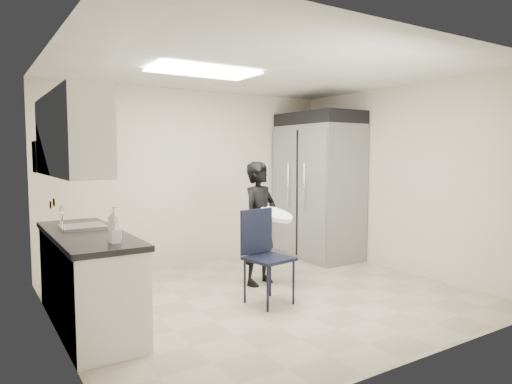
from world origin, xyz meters
TOP-DOWN VIEW (x-y plane):
  - floor at (0.00, 0.00)m, footprint 4.50×4.50m
  - ceiling at (0.00, 0.00)m, footprint 4.50×4.50m
  - back_wall at (0.00, 2.00)m, footprint 4.50×0.00m
  - left_wall at (-2.25, 0.00)m, footprint 0.00×4.00m
  - right_wall at (2.25, 0.00)m, footprint 0.00×4.00m
  - ceiling_panel at (-0.60, 0.40)m, footprint 1.20×0.60m
  - lower_counter at (-1.95, 0.20)m, footprint 0.60×1.90m
  - countertop at (-1.95, 0.20)m, footprint 0.64×1.95m
  - sink at (-1.93, 0.45)m, footprint 0.42×0.40m
  - faucet at (-2.13, 0.45)m, footprint 0.02×0.02m
  - upper_cabinets at (-2.08, 0.20)m, footprint 0.35×1.80m
  - towel_dispenser at (-2.14, 1.35)m, footprint 0.22×0.30m
  - notice_sticker_left at (-2.24, 0.10)m, footprint 0.00×0.12m
  - notice_sticker_right at (-2.24, 0.30)m, footprint 0.00×0.12m
  - commercial_fridge at (1.83, 1.27)m, footprint 0.80×1.35m
  - fridge_compressor at (1.83, 1.27)m, footprint 0.80×1.35m
  - folding_chair at (-0.13, -0.21)m, footprint 0.51×0.51m
  - man_tuxedo at (0.21, 0.50)m, footprint 0.67×0.55m
  - bucket_lid at (0.30, 0.26)m, footprint 0.52×0.52m
  - soap_bottle_a at (-1.86, -0.43)m, footprint 0.14×0.14m
  - soap_bottle_b at (-1.87, -0.49)m, footprint 0.08×0.09m

SIDE VIEW (x-z plane):
  - floor at x=0.00m, z-range 0.00..0.00m
  - lower_counter at x=-1.95m, z-range 0.00..0.86m
  - folding_chair at x=-0.13m, z-range 0.00..1.01m
  - man_tuxedo at x=0.21m, z-range 0.00..1.56m
  - sink at x=-1.93m, z-range 0.80..0.94m
  - countertop at x=-1.95m, z-range 0.86..0.91m
  - bucket_lid at x=0.30m, z-range 0.88..0.93m
  - soap_bottle_b at x=-1.87m, z-range 0.91..1.08m
  - faucet at x=-2.13m, z-range 0.90..1.14m
  - commercial_fridge at x=1.83m, z-range 0.00..2.10m
  - soap_bottle_a at x=-1.86m, z-range 0.91..1.21m
  - notice_sticker_right at x=-2.24m, z-range 1.15..1.21m
  - notice_sticker_left at x=-2.24m, z-range 1.19..1.25m
  - back_wall at x=0.00m, z-range -0.95..3.55m
  - left_wall at x=-2.25m, z-range -0.70..3.30m
  - right_wall at x=2.25m, z-range -0.70..3.30m
  - towel_dispenser at x=-2.14m, z-range 1.45..1.80m
  - upper_cabinets at x=-2.08m, z-range 1.45..2.20m
  - fridge_compressor at x=1.83m, z-range 2.10..2.30m
  - ceiling_panel at x=-0.60m, z-range 2.56..2.58m
  - ceiling at x=0.00m, z-range 2.60..2.60m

